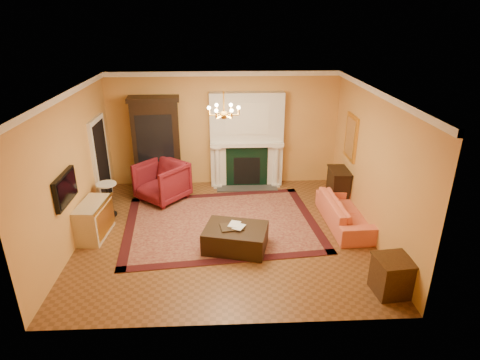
{
  "coord_description": "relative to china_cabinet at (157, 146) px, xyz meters",
  "views": [
    {
      "loc": [
        -0.04,
        -7.48,
        4.36
      ],
      "look_at": [
        0.32,
        0.3,
        1.08
      ],
      "focal_mm": 30.0,
      "sensor_mm": 36.0,
      "label": 1
    }
  ],
  "objects": [
    {
      "name": "pedestal_table",
      "position": [
        -0.94,
        -1.58,
        -0.7
      ],
      "size": [
        0.45,
        0.45,
        0.8
      ],
      "color": "black",
      "rests_on": "floor"
    },
    {
      "name": "topiary_left",
      "position": [
        1.66,
        0.04,
        0.31
      ],
      "size": [
        0.16,
        0.16,
        0.44
      ],
      "color": "tan",
      "rests_on": "fireplace"
    },
    {
      "name": "fireplace",
      "position": [
        2.32,
        0.08,
        0.03
      ],
      "size": [
        1.9,
        0.7,
        2.5
      ],
      "color": "silver",
      "rests_on": "wall_back"
    },
    {
      "name": "topiary_right",
      "position": [
        3.03,
        0.04,
        0.33
      ],
      "size": [
        0.18,
        0.18,
        0.47
      ],
      "color": "tan",
      "rests_on": "fireplace"
    },
    {
      "name": "book_b",
      "position": [
        1.89,
        -3.12,
        -0.54
      ],
      "size": [
        0.18,
        0.11,
        0.26
      ],
      "primitive_type": "imported",
      "rotation": [
        0.0,
        0.0,
        -0.48
      ],
      "color": "gray",
      "rests_on": "ottoman_tray"
    },
    {
      "name": "doorway",
      "position": [
        -1.23,
        -0.79,
        -0.12
      ],
      "size": [
        0.08,
        1.05,
        2.1
      ],
      "color": "silver",
      "rests_on": "wall_left"
    },
    {
      "name": "leather_ottoman",
      "position": [
        1.91,
        -3.13,
        -0.92
      ],
      "size": [
        1.37,
        1.13,
        0.45
      ],
      "primitive_type": "cube",
      "rotation": [
        0.0,
        0.0,
        -0.24
      ],
      "color": "black",
      "rests_on": "oriental_rug"
    },
    {
      "name": "coral_sofa",
      "position": [
        4.35,
        -2.25,
        -0.77
      ],
      "size": [
        0.66,
        2.03,
        0.78
      ],
      "primitive_type": "imported",
      "rotation": [
        0.0,
        0.0,
        1.61
      ],
      "color": "#DC6046",
      "rests_on": "floor"
    },
    {
      "name": "wall_left",
      "position": [
        -1.29,
        -2.49,
        0.34
      ],
      "size": [
        0.02,
        5.5,
        3.0
      ],
      "primitive_type": "cube",
      "color": "#D99D4E",
      "rests_on": "floor"
    },
    {
      "name": "crown_molding",
      "position": [
        1.72,
        -1.53,
        1.78
      ],
      "size": [
        6.0,
        5.5,
        0.12
      ],
      "color": "white",
      "rests_on": "ceiling"
    },
    {
      "name": "oriental_rug",
      "position": [
        1.63,
        -2.1,
        -1.15
      ],
      "size": [
        4.5,
        3.56,
        0.02
      ],
      "primitive_type": "cube",
      "rotation": [
        0.0,
        0.0,
        0.1
      ],
      "color": "#470F12",
      "rests_on": "floor"
    },
    {
      "name": "book_a",
      "position": [
        1.8,
        -3.03,
        -0.54
      ],
      "size": [
        0.2,
        0.09,
        0.27
      ],
      "primitive_type": "imported",
      "rotation": [
        0.0,
        0.0,
        -0.34
      ],
      "color": "gray",
      "rests_on": "ottoman_tray"
    },
    {
      "name": "end_table",
      "position": [
        4.44,
        -4.61,
        -0.85
      ],
      "size": [
        0.6,
        0.6,
        0.63
      ],
      "primitive_type": "cube",
      "rotation": [
        0.0,
        0.0,
        0.11
      ],
      "color": "#3D2710",
      "rests_on": "floor"
    },
    {
      "name": "china_cabinet",
      "position": [
        0.0,
        0.0,
        0.0
      ],
      "size": [
        1.2,
        0.63,
        2.33
      ],
      "primitive_type": "cube",
      "rotation": [
        0.0,
        0.0,
        0.09
      ],
      "color": "black",
      "rests_on": "floor"
    },
    {
      "name": "wall_right",
      "position": [
        4.73,
        -2.49,
        0.34
      ],
      "size": [
        0.02,
        5.5,
        3.0
      ],
      "primitive_type": "cube",
      "color": "#D99D4E",
      "rests_on": "floor"
    },
    {
      "name": "floor",
      "position": [
        1.72,
        -2.49,
        -1.17
      ],
      "size": [
        6.0,
        5.5,
        0.02
      ],
      "primitive_type": "cube",
      "color": "brown",
      "rests_on": "ground"
    },
    {
      "name": "commode",
      "position": [
        -1.01,
        -2.5,
        -0.78
      ],
      "size": [
        0.56,
        1.05,
        0.76
      ],
      "primitive_type": "cube",
      "rotation": [
        0.0,
        0.0,
        -0.08
      ],
      "color": "beige",
      "rests_on": "floor"
    },
    {
      "name": "tv_panel",
      "position": [
        -1.22,
        -3.09,
        0.19
      ],
      "size": [
        0.09,
        0.95,
        0.58
      ],
      "color": "black",
      "rests_on": "wall_left"
    },
    {
      "name": "wall_back",
      "position": [
        1.72,
        0.27,
        0.34
      ],
      "size": [
        6.0,
        0.02,
        3.0
      ],
      "primitive_type": "cube",
      "color": "#D99D4E",
      "rests_on": "floor"
    },
    {
      "name": "wingback_armchair",
      "position": [
        0.18,
        -0.79,
        -0.63
      ],
      "size": [
        1.42,
        1.41,
        1.07
      ],
      "primitive_type": "imported",
      "rotation": [
        0.0,
        0.0,
        -0.7
      ],
      "color": "maroon",
      "rests_on": "floor"
    },
    {
      "name": "ottoman_tray",
      "position": [
        1.84,
        -3.12,
        -0.69
      ],
      "size": [
        0.48,
        0.4,
        0.03
      ],
      "primitive_type": "cube",
      "rotation": [
        0.0,
        0.0,
        0.15
      ],
      "color": "black",
      "rests_on": "leather_ottoman"
    },
    {
      "name": "gilt_mirror",
      "position": [
        4.69,
        -1.09,
        0.49
      ],
      "size": [
        0.06,
        0.76,
        1.05
      ],
      "color": "gold",
      "rests_on": "wall_right"
    },
    {
      "name": "ceiling",
      "position": [
        1.72,
        -2.49,
        1.85
      ],
      "size": [
        6.0,
        5.5,
        0.02
      ],
      "primitive_type": "cube",
      "color": "silver",
      "rests_on": "wall_back"
    },
    {
      "name": "console_table",
      "position": [
        4.5,
        -1.1,
        -0.76
      ],
      "size": [
        0.44,
        0.74,
        0.81
      ],
      "primitive_type": "cube",
      "rotation": [
        0.0,
        0.0,
        -0.04
      ],
      "color": "black",
      "rests_on": "floor"
    },
    {
      "name": "wall_front",
      "position": [
        1.72,
        -5.25,
        0.34
      ],
      "size": [
        6.0,
        0.02,
        3.0
      ],
      "primitive_type": "cube",
      "color": "#D99D4E",
      "rests_on": "floor"
    },
    {
      "name": "chandelier",
      "position": [
        1.72,
        -2.49,
        1.45
      ],
      "size": [
        0.63,
        0.55,
        0.53
      ],
      "color": "gold",
      "rests_on": "ceiling"
    }
  ]
}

